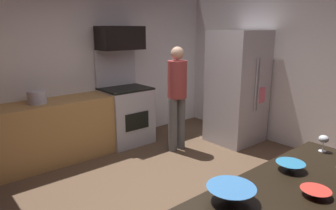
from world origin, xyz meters
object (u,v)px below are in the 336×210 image
object	(u,v)px
oven_range	(126,113)
person_cook	(177,94)
wine_glass_near	(324,140)
stock_pot	(37,97)
mixing_bowl_small	(290,166)
mixing_bowl_prep	(231,194)
refrigerator	(237,87)
mixing_bowl_large	(315,193)
microwave	(120,38)

from	to	relation	value
oven_range	person_cook	world-z (taller)	person_cook
wine_glass_near	stock_pot	bearing A→B (deg)	111.30
mixing_bowl_small	mixing_bowl_prep	bearing A→B (deg)	178.58
refrigerator	mixing_bowl_prep	distance (m)	3.51
mixing_bowl_prep	stock_pot	size ratio (longest dim) A/B	1.14
mixing_bowl_large	mixing_bowl_small	size ratio (longest dim) A/B	0.88
refrigerator	stock_pot	xyz separation A→B (m)	(-2.90, 1.15, 0.05)
person_cook	mixing_bowl_prep	bearing A→B (deg)	-125.63
mixing_bowl_prep	refrigerator	bearing A→B (deg)	36.86
mixing_bowl_large	stock_pot	xyz separation A→B (m)	(-0.54, 3.54, 0.07)
person_cook	mixing_bowl_prep	xyz separation A→B (m)	(-1.75, -2.44, 0.03)
person_cook	stock_pot	distance (m)	2.01
refrigerator	microwave	bearing A→B (deg)	140.73
mixing_bowl_small	wine_glass_near	bearing A→B (deg)	0.30
refrigerator	mixing_bowl_small	world-z (taller)	refrigerator
mixing_bowl_large	microwave	bearing A→B (deg)	76.58
microwave	mixing_bowl_prep	distance (m)	3.67
microwave	refrigerator	world-z (taller)	microwave
oven_range	mixing_bowl_large	xyz separation A→B (m)	(-0.86, -3.54, 0.40)
mixing_bowl_large	wine_glass_near	world-z (taller)	wine_glass_near
oven_range	mixing_bowl_small	xyz separation A→B (m)	(-0.66, -3.26, 0.41)
stock_pot	wine_glass_near	bearing A→B (deg)	-68.70
oven_range	stock_pot	bearing A→B (deg)	179.82
oven_range	refrigerator	world-z (taller)	refrigerator
refrigerator	mixing_bowl_prep	bearing A→B (deg)	-143.14
person_cook	wine_glass_near	xyz separation A→B (m)	(-0.57, -2.45, 0.09)
mixing_bowl_large	mixing_bowl_prep	xyz separation A→B (m)	(-0.44, 0.29, 0.03)
oven_range	person_cook	xyz separation A→B (m)	(0.44, -0.80, 0.40)
oven_range	mixing_bowl_large	distance (m)	3.66
mixing_bowl_prep	oven_range	bearing A→B (deg)	68.06
mixing_bowl_prep	wine_glass_near	world-z (taller)	wine_glass_near
microwave	person_cook	size ratio (longest dim) A/B	0.45
microwave	mixing_bowl_small	xyz separation A→B (m)	(-0.66, -3.35, -0.82)
refrigerator	mixing_bowl_large	bearing A→B (deg)	-134.60
stock_pot	oven_range	bearing A→B (deg)	-0.18
microwave	mixing_bowl_prep	bearing A→B (deg)	-111.43
refrigerator	person_cook	bearing A→B (deg)	162.30
microwave	wine_glass_near	world-z (taller)	microwave
microwave	mixing_bowl_prep	world-z (taller)	microwave
refrigerator	wine_glass_near	xyz separation A→B (m)	(-1.63, -2.12, 0.07)
oven_range	mixing_bowl_prep	size ratio (longest dim) A/B	5.38
microwave	mixing_bowl_prep	size ratio (longest dim) A/B	2.54
refrigerator	mixing_bowl_prep	size ratio (longest dim) A/B	6.44
microwave	person_cook	distance (m)	1.30
microwave	wine_glass_near	distance (m)	3.43
microwave	mixing_bowl_large	world-z (taller)	microwave
mixing_bowl_large	mixing_bowl_prep	bearing A→B (deg)	146.55
person_cook	mixing_bowl_large	world-z (taller)	person_cook
oven_range	person_cook	size ratio (longest dim) A/B	0.96
mixing_bowl_large	wine_glass_near	bearing A→B (deg)	20.79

